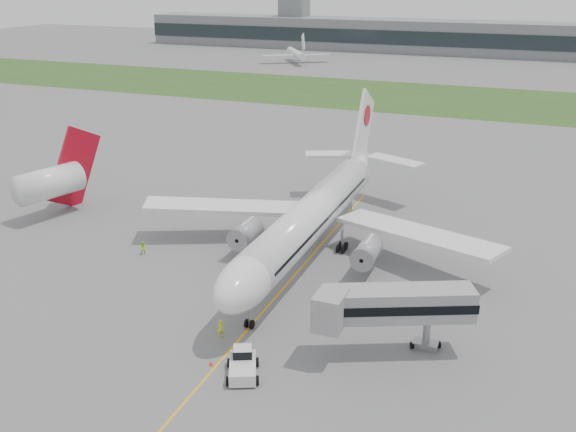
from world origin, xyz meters
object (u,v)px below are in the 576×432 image
at_px(jet_bridge, 389,305).
at_px(neighbor_aircraft, 53,181).
at_px(pushback_tug, 243,364).
at_px(ground_crew_near, 221,328).
at_px(airliner, 314,213).

xyz_separation_m(jet_bridge, neighbor_aircraft, (-55.16, 18.76, 0.07)).
distance_m(pushback_tug, jet_bridge, 14.61).
distance_m(ground_crew_near, neighbor_aircraft, 44.96).
distance_m(airliner, jet_bridge, 23.95).
bearing_deg(pushback_tug, ground_crew_near, 109.84).
relative_size(pushback_tug, jet_bridge, 0.34).
distance_m(pushback_tug, ground_crew_near, 6.85).
xyz_separation_m(airliner, jet_bridge, (14.22, -19.26, -0.50)).
xyz_separation_m(airliner, neighbor_aircraft, (-40.94, -0.50, -0.42)).
bearing_deg(pushback_tug, jet_bridge, 11.17).
bearing_deg(ground_crew_near, neighbor_aircraft, -64.94).
distance_m(airliner, neighbor_aircraft, 40.95).
relative_size(jet_bridge, neighbor_aircraft, 0.88).
height_order(airliner, neighbor_aircraft, airliner).
bearing_deg(airliner, ground_crew_near, -94.98).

